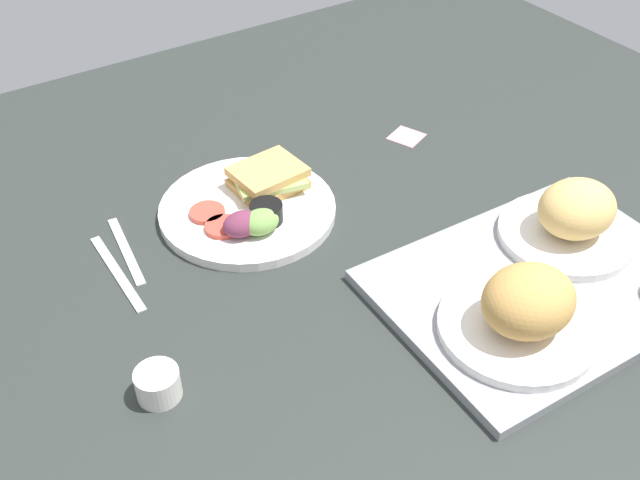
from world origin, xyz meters
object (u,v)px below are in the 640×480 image
knife (117,272)px  sticky_note (407,136)px  serving_tray (540,286)px  espresso_cup (158,384)px  bread_plate_near (573,218)px  fork (126,250)px  bread_plate_far (524,310)px  plate_with_salad (252,205)px

knife → sticky_note: (-58.94, -6.31, -0.19)cm
serving_tray → espresso_cup: bearing=-13.1°
serving_tray → sticky_note: (-9.71, -42.84, -0.74)cm
bread_plate_near → espresso_cup: bread_plate_near is taller
knife → serving_tray: bearing=54.0°
serving_tray → sticky_note: serving_tray is taller
bread_plate_near → fork: size_ratio=1.18×
espresso_cup → fork: espresso_cup is taller
fork → knife: (3.00, 4.00, 0.00)cm
bread_plate_near → knife: (59.70, -31.75, -5.21)cm
bread_plate_far → fork: 58.90cm
bread_plate_far → espresso_cup: bread_plate_far is taller
plate_with_salad → espresso_cup: size_ratio=5.06×
espresso_cup → fork: 29.05cm
bread_plate_near → plate_with_salad: 49.24cm
serving_tray → plate_with_salad: (25.57, -38.11, 0.92)cm
bread_plate_far → sticky_note: bearing=-111.9°
plate_with_salad → fork: size_ratio=1.67×
espresso_cup → serving_tray: bearing=166.9°
serving_tray → plate_with_salad: plate_with_salad is taller
bread_plate_far → espresso_cup: 47.16cm
bread_plate_near → espresso_cup: size_ratio=3.59×
serving_tray → bread_plate_far: 12.04cm
knife → sticky_note: 59.28cm
plate_with_salad → bread_plate_far: bearing=110.1°
serving_tray → knife: (49.23, -36.53, -0.55)cm
espresso_cup → bread_plate_far: bearing=157.9°
sticky_note → bread_plate_far: bearing=68.1°
bread_plate_far → plate_with_salad: bearing=-69.9°
bread_plate_near → sticky_note: bread_plate_near is taller
bread_plate_near → plate_with_salad: bearing=-42.8°
bread_plate_far → espresso_cup: (43.56, -17.70, -3.67)cm
fork → knife: 5.00cm
bread_plate_far → bread_plate_near: bearing=-153.4°
plate_with_salad → fork: (20.66, -2.41, -1.47)cm
serving_tray → knife: size_ratio=2.37×
serving_tray → bread_plate_far: size_ratio=2.16×
bread_plate_near → plate_with_salad: (36.04, -33.34, -3.75)cm
plate_with_salad → knife: (23.66, 1.59, -1.47)cm
plate_with_salad → espresso_cup: bearing=42.9°
espresso_cup → sticky_note: bearing=-154.2°
plate_with_salad → espresso_cup: plate_with_salad is taller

